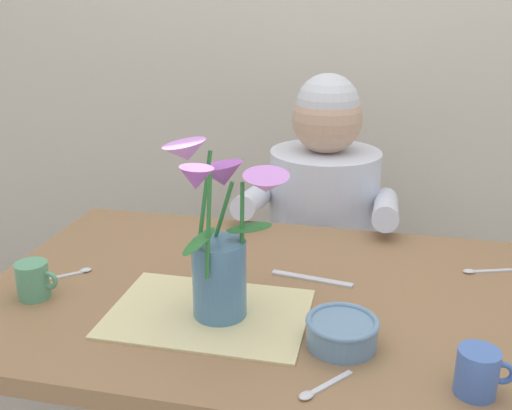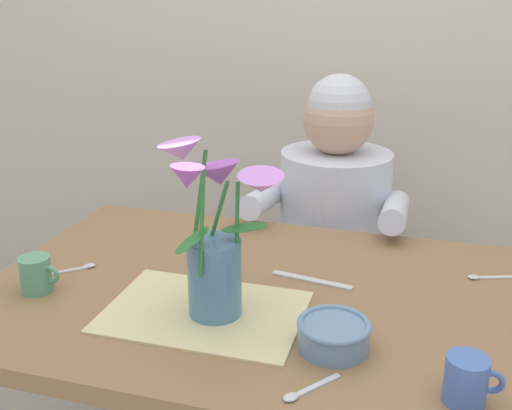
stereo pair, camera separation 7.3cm
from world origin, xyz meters
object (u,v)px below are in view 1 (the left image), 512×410
(ceramic_bowl, at_px, (342,331))
(coffee_cup, at_px, (478,372))
(dinner_knife, at_px, (312,279))
(seated_person, at_px, (322,253))
(tea_cup, at_px, (34,280))
(flower_vase, at_px, (221,243))

(ceramic_bowl, xyz_separation_m, coffee_cup, (0.23, -0.09, 0.01))
(coffee_cup, bearing_deg, dinner_knife, 132.53)
(seated_person, distance_m, tea_cup, 0.95)
(flower_vase, xyz_separation_m, ceramic_bowl, (0.24, -0.05, -0.13))
(coffee_cup, distance_m, tea_cup, 0.89)
(seated_person, xyz_separation_m, coffee_cup, (0.35, -0.88, 0.22))
(coffee_cup, bearing_deg, flower_vase, 162.85)
(seated_person, xyz_separation_m, dinner_knife, (0.03, -0.54, 0.18))
(seated_person, height_order, flower_vase, seated_person)
(dinner_knife, relative_size, tea_cup, 2.04)
(flower_vase, relative_size, ceramic_bowl, 2.70)
(flower_vase, bearing_deg, ceramic_bowl, -12.53)
(ceramic_bowl, xyz_separation_m, dinner_knife, (-0.09, 0.25, -0.03))
(ceramic_bowl, relative_size, tea_cup, 1.46)
(seated_person, distance_m, flower_vase, 0.82)
(ceramic_bowl, bearing_deg, tea_cup, 176.40)
(tea_cup, bearing_deg, dinner_knife, 20.32)
(seated_person, distance_m, dinner_knife, 0.57)
(ceramic_bowl, bearing_deg, coffee_cup, -21.91)
(seated_person, xyz_separation_m, flower_vase, (-0.12, -0.74, 0.34))
(flower_vase, relative_size, tea_cup, 3.95)
(ceramic_bowl, distance_m, coffee_cup, 0.24)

